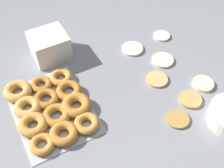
% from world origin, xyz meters
% --- Properties ---
extents(ground_plane, '(3.00, 3.00, 0.00)m').
position_xyz_m(ground_plane, '(0.00, 0.00, 0.00)').
color(ground_plane, gray).
extents(pancake_0, '(0.09, 0.09, 0.02)m').
position_xyz_m(pancake_0, '(0.14, 0.22, 0.01)').
color(pancake_0, beige).
rests_on(pancake_0, ground_plane).
extents(pancake_1, '(0.10, 0.10, 0.01)m').
position_xyz_m(pancake_1, '(-0.06, 0.16, 0.01)').
color(pancake_1, beige).
rests_on(pancake_1, ground_plane).
extents(pancake_2, '(0.10, 0.10, 0.01)m').
position_xyz_m(pancake_2, '(-0.20, 0.07, 0.01)').
color(pancake_2, beige).
rests_on(pancake_2, ground_plane).
extents(pancake_3, '(0.09, 0.09, 0.01)m').
position_xyz_m(pancake_3, '(0.02, 0.06, 0.01)').
color(pancake_3, tan).
rests_on(pancake_3, ground_plane).
extents(pancake_4, '(0.09, 0.09, 0.01)m').
position_xyz_m(pancake_4, '(0.23, 0.02, 0.01)').
color(pancake_4, '#B27F42').
rests_on(pancake_4, ground_plane).
extents(pancake_5, '(0.09, 0.09, 0.01)m').
position_xyz_m(pancake_5, '(0.18, 0.12, 0.01)').
color(pancake_5, tan).
rests_on(pancake_5, ground_plane).
extents(pancake_6, '(0.08, 0.08, 0.01)m').
position_xyz_m(pancake_6, '(-0.21, 0.25, 0.01)').
color(pancake_6, beige).
rests_on(pancake_6, ground_plane).
extents(donut_tray, '(0.39, 0.30, 0.04)m').
position_xyz_m(donut_tray, '(-0.05, -0.39, 0.02)').
color(donut_tray, '#ADAFB5').
rests_on(donut_tray, ground_plane).
extents(container_stack, '(0.15, 0.16, 0.12)m').
position_xyz_m(container_stack, '(-0.35, -0.28, 0.06)').
color(container_stack, white).
rests_on(container_stack, ground_plane).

